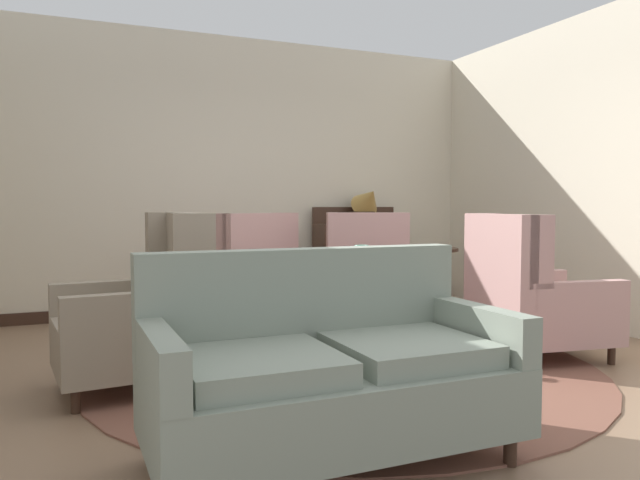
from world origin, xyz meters
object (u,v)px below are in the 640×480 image
object	(u,v)px
armchair_foreground_right	(530,299)
side_table	(428,277)
porcelain_vase	(361,273)
armchair_back_corner	(241,283)
gramophone	(367,203)
armchair_near_sideboard	(145,317)
armchair_beside_settee	(364,280)
sideboard	(360,259)
settee	(329,372)
coffee_table	(353,307)

from	to	relation	value
armchair_foreground_right	side_table	world-z (taller)	armchair_foreground_right
porcelain_vase	armchair_back_corner	distance (m)	1.51
armchair_back_corner	gramophone	size ratio (longest dim) A/B	2.24
porcelain_vase	armchair_back_corner	xyz separation A→B (m)	(-0.52, 1.40, -0.21)
porcelain_vase	armchair_foreground_right	bearing A→B (deg)	-18.24
armchair_back_corner	side_table	xyz separation A→B (m)	(1.82, -0.31, 0.00)
porcelain_vase	armchair_near_sideboard	world-z (taller)	armchair_near_sideboard
armchair_beside_settee	sideboard	world-z (taller)	sideboard
settee	side_table	bearing A→B (deg)	49.09
gramophone	armchair_beside_settee	bearing A→B (deg)	-118.64
settee	armchair_back_corner	world-z (taller)	armchair_back_corner
porcelain_vase	armchair_foreground_right	world-z (taller)	armchair_foreground_right
armchair_beside_settee	armchair_foreground_right	bearing A→B (deg)	133.04
side_table	settee	bearing A→B (deg)	-130.66
armchair_back_corner	side_table	bearing A→B (deg)	145.50
gramophone	armchair_foreground_right	bearing A→B (deg)	-88.98
armchair_back_corner	armchair_foreground_right	bearing A→B (deg)	109.39
side_table	armchair_back_corner	bearing A→B (deg)	170.30
armchair_near_sideboard	armchair_beside_settee	world-z (taller)	armchair_near_sideboard
armchair_beside_settee	gramophone	size ratio (longest dim) A/B	2.19
armchair_foreground_right	sideboard	bearing A→B (deg)	11.06
armchair_near_sideboard	armchair_back_corner	world-z (taller)	armchair_near_sideboard
armchair_foreground_right	side_table	bearing A→B (deg)	6.82
armchair_back_corner	gramophone	distance (m)	2.03
settee	gramophone	xyz separation A→B (m)	(2.13, 3.70, 0.79)
gramophone	armchair_near_sideboard	bearing A→B (deg)	-140.82
settee	sideboard	distance (m)	4.32
armchair_beside_settee	settee	bearing A→B (deg)	80.02
armchair_foreground_right	gramophone	xyz separation A→B (m)	(-0.05, 2.60, 0.75)
coffee_table	armchair_foreground_right	world-z (taller)	armchair_foreground_right
coffee_table	side_table	bearing A→B (deg)	37.91
armchair_near_sideboard	side_table	size ratio (longest dim) A/B	1.50
settee	gramophone	world-z (taller)	gramophone
settee	sideboard	xyz separation A→B (m)	(2.08, 3.79, 0.13)
armchair_foreground_right	settee	bearing A→B (deg)	125.97
porcelain_vase	coffee_table	bearing A→B (deg)	130.08
armchair_near_sideboard	sideboard	world-z (taller)	sideboard
armchair_near_sideboard	gramophone	distance (m)	3.63
coffee_table	armchair_near_sideboard	world-z (taller)	armchair_near_sideboard
armchair_beside_settee	armchair_foreground_right	xyz separation A→B (m)	(0.63, -1.52, -0.01)
armchair_beside_settee	sideboard	size ratio (longest dim) A/B	0.96
sideboard	armchair_back_corner	bearing A→B (deg)	-152.28
gramophone	armchair_back_corner	bearing A→B (deg)	-155.30
settee	gramophone	distance (m)	4.34
coffee_table	side_table	size ratio (longest dim) A/B	1.04
coffee_table	armchair_beside_settee	world-z (taller)	armchair_beside_settee
armchair_near_sideboard	gramophone	world-z (taller)	gramophone
armchair_back_corner	gramophone	world-z (taller)	gramophone
side_table	gramophone	world-z (taller)	gramophone
armchair_beside_settee	side_table	distance (m)	0.69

